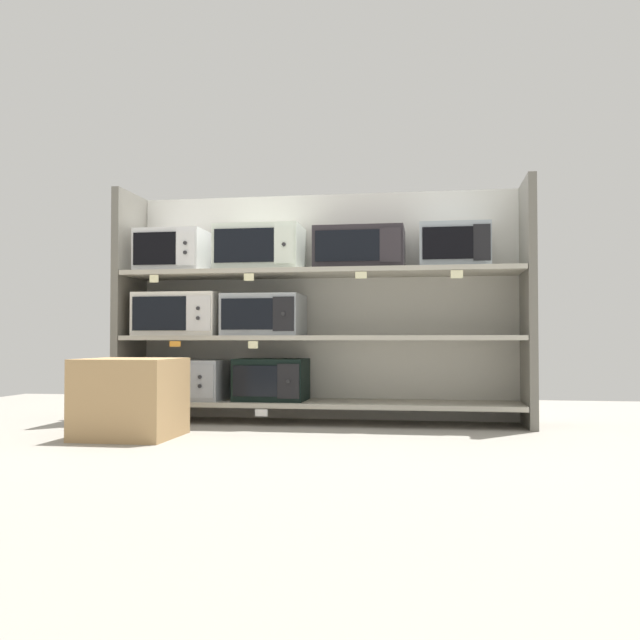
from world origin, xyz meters
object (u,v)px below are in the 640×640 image
(microwave_3, at_px, (264,315))
(shipping_carton, at_px, (131,398))
(microwave_5, at_px, (260,249))
(microwave_4, at_px, (174,252))
(microwave_7, at_px, (455,247))
(microwave_2, at_px, (181,315))
(microwave_6, at_px, (360,249))
(microwave_0, at_px, (183,379))
(microwave_1, at_px, (271,380))

(microwave_3, relative_size, shipping_carton, 0.98)
(microwave_5, bearing_deg, microwave_4, -179.99)
(microwave_3, relative_size, microwave_7, 1.15)
(microwave_2, height_order, microwave_3, microwave_2)
(microwave_3, bearing_deg, microwave_6, 0.00)
(microwave_4, relative_size, microwave_5, 0.80)
(microwave_4, relative_size, microwave_6, 0.78)
(microwave_2, height_order, microwave_7, microwave_7)
(microwave_0, height_order, microwave_2, microwave_2)
(microwave_0, bearing_deg, shipping_carton, -89.85)
(microwave_6, height_order, shipping_carton, microwave_6)
(microwave_7, bearing_deg, microwave_2, -179.99)
(microwave_0, xyz_separation_m, microwave_7, (1.77, 0.00, 0.84))
(microwave_2, relative_size, microwave_5, 1.01)
(microwave_4, relative_size, shipping_carton, 0.88)
(microwave_4, height_order, microwave_7, microwave_4)
(microwave_0, height_order, microwave_7, microwave_7)
(microwave_5, xyz_separation_m, microwave_6, (0.65, 0.00, -0.01))
(microwave_1, xyz_separation_m, shipping_carton, (-0.60, -0.82, -0.06))
(microwave_5, distance_m, microwave_6, 0.65)
(microwave_3, bearing_deg, microwave_1, 0.08)
(microwave_6, relative_size, shipping_carton, 1.13)
(microwave_2, distance_m, microwave_7, 1.83)
(microwave_2, height_order, microwave_5, microwave_5)
(microwave_7, bearing_deg, microwave_0, -180.00)
(microwave_1, bearing_deg, microwave_3, -179.92)
(microwave_0, bearing_deg, microwave_1, 0.01)
(microwave_0, xyz_separation_m, microwave_2, (-0.01, -0.00, 0.43))
(microwave_3, bearing_deg, microwave_5, -179.97)
(microwave_0, bearing_deg, microwave_4, -179.91)
(microwave_1, xyz_separation_m, microwave_2, (-0.61, -0.00, 0.42))
(microwave_1, xyz_separation_m, microwave_4, (-0.67, -0.00, 0.84))
(microwave_6, height_order, microwave_7, microwave_7)
(microwave_1, relative_size, microwave_4, 1.02)
(microwave_1, height_order, microwave_7, microwave_7)
(microwave_5, xyz_separation_m, shipping_carton, (-0.52, -0.82, -0.91))
(microwave_3, distance_m, microwave_6, 0.75)
(microwave_2, xyz_separation_m, shipping_carton, (0.02, -0.82, -0.48))
(microwave_1, relative_size, microwave_5, 0.82)
(microwave_2, bearing_deg, microwave_3, 0.02)
(microwave_5, height_order, microwave_6, microwave_5)
(microwave_1, height_order, microwave_3, microwave_3)
(microwave_3, xyz_separation_m, shipping_carton, (-0.55, -0.82, -0.48))
(microwave_0, relative_size, shipping_carton, 1.15)
(microwave_1, height_order, microwave_6, microwave_6)
(microwave_1, distance_m, shipping_carton, 1.02)
(microwave_2, bearing_deg, microwave_6, 0.01)
(microwave_2, relative_size, microwave_6, 0.98)
(microwave_0, relative_size, microwave_5, 1.05)
(microwave_4, bearing_deg, microwave_2, -0.06)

